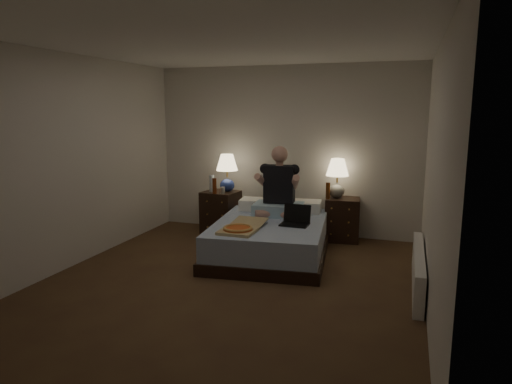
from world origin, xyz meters
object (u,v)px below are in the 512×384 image
(laptop, at_px, (295,216))
(lamp_left, at_px, (227,173))
(beer_bottle_right, at_px, (328,191))
(pizza_box, at_px, (238,229))
(soda_can, at_px, (223,190))
(bed, at_px, (270,239))
(nightstand_left, at_px, (221,212))
(beer_bottle_left, at_px, (214,186))
(lamp_right, at_px, (337,178))
(water_bottle, at_px, (212,183))
(nightstand_right, at_px, (342,219))
(person, at_px, (279,181))
(radiator, at_px, (418,270))

(laptop, bearing_deg, lamp_left, 145.67)
(beer_bottle_right, relative_size, laptop, 0.68)
(pizza_box, bearing_deg, soda_can, 120.02)
(pizza_box, bearing_deg, bed, 72.03)
(nightstand_left, height_order, beer_bottle_left, beer_bottle_left)
(beer_bottle_left, bearing_deg, lamp_right, 13.23)
(lamp_left, height_order, water_bottle, lamp_left)
(nightstand_left, xyz_separation_m, pizza_box, (0.81, -1.42, 0.17))
(pizza_box, bearing_deg, lamp_left, 116.88)
(beer_bottle_left, xyz_separation_m, pizza_box, (0.83, -1.22, -0.27))
(nightstand_right, xyz_separation_m, laptop, (-0.44, -1.09, 0.26))
(laptop, bearing_deg, pizza_box, -133.84)
(beer_bottle_left, bearing_deg, bed, -30.66)
(nightstand_right, relative_size, beer_bottle_right, 2.68)
(nightstand_left, xyz_separation_m, beer_bottle_left, (-0.01, -0.20, 0.44))
(beer_bottle_left, bearing_deg, water_bottle, 126.97)
(nightstand_right, height_order, pizza_box, nightstand_right)
(beer_bottle_right, height_order, person, person)
(beer_bottle_left, distance_m, pizza_box, 1.50)
(beer_bottle_left, distance_m, beer_bottle_right, 1.63)
(pizza_box, bearing_deg, nightstand_right, 59.51)
(lamp_left, bearing_deg, radiator, -26.96)
(lamp_right, relative_size, person, 0.60)
(bed, height_order, lamp_left, lamp_left)
(bed, distance_m, beer_bottle_right, 1.19)
(nightstand_left, relative_size, lamp_right, 1.15)
(nightstand_left, bearing_deg, laptop, -26.17)
(soda_can, distance_m, beer_bottle_right, 1.52)
(person, relative_size, laptop, 2.74)
(lamp_left, height_order, soda_can, lamp_left)
(nightstand_left, height_order, laptop, laptop)
(person, xyz_separation_m, radiator, (1.79, -0.93, -0.72))
(nightstand_right, height_order, person, person)
(pizza_box, bearing_deg, beer_bottle_right, 63.38)
(laptop, relative_size, pizza_box, 0.45)
(lamp_left, distance_m, lamp_right, 1.62)
(beer_bottle_right, bearing_deg, nightstand_right, 27.93)
(lamp_left, xyz_separation_m, soda_can, (0.01, -0.20, -0.23))
(nightstand_left, xyz_separation_m, person, (1.02, -0.42, 0.59))
(soda_can, xyz_separation_m, beer_bottle_right, (1.49, 0.26, 0.04))
(bed, relative_size, soda_can, 18.01)
(lamp_right, bearing_deg, beer_bottle_left, -166.77)
(bed, distance_m, soda_can, 1.22)
(person, distance_m, pizza_box, 1.11)
(soda_can, bearing_deg, person, -15.67)
(bed, relative_size, radiator, 1.13)
(lamp_right, bearing_deg, soda_can, -167.08)
(nightstand_left, distance_m, radiator, 3.12)
(lamp_left, distance_m, laptop, 1.60)
(water_bottle, bearing_deg, lamp_left, 22.86)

